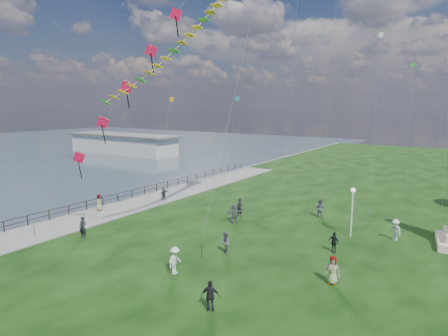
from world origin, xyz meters
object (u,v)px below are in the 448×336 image
Objects in this scene: person_0 at (83,227)px; person_11 at (234,213)px; pier_pavilion at (123,143)px; person_8 at (395,230)px; person_7 at (320,208)px; person_4 at (333,270)px; person_2 at (175,260)px; person_3 at (211,296)px; lamppost at (352,202)px; person_5 at (164,194)px; person_9 at (334,242)px; person_10 at (99,203)px; person_1 at (225,243)px; person_6 at (240,208)px.

person_0 is 12.76m from person_11.
pier_pavilion is 17.73× the size of person_8.
pier_pavilion reaches higher than person_8.
person_0 is at bearing 54.25° from person_7.
person_4 is at bearing 95.55° from person_11.
person_3 is at bearing -123.47° from person_2.
lamppost is at bearing 15.38° from person_0.
person_3 is at bearing 64.24° from person_11.
person_2 is 17.13m from person_7.
person_5 is (-21.85, 9.12, -0.08)m from person_4.
person_9 is at bearing -92.08° from lamppost.
person_7 is (-5.26, 12.67, 0.02)m from person_4.
lamppost is at bearing -84.93° from person_10.
person_1 is at bearing 166.51° from person_4.
person_4 is 14.53m from person_6.
person_0 is 12.74m from person_5.
person_3 is 1.09× the size of person_9.
person_11 reaches higher than person_8.
person_11 is at bearing -70.98° from person_6.
person_8 is 13.26m from person_11.
person_7 is at bearing 172.33° from person_11.
person_0 is 1.06× the size of person_10.
lamppost reaches higher than person_5.
person_4 reaches higher than person_1.
lamppost reaches higher than person_7.
person_5 is 0.96× the size of person_10.
person_5 is (-13.19, 13.24, -0.09)m from person_2.
person_5 is (-17.60, 15.52, -0.05)m from person_3.
person_0 is 1.02× the size of person_8.
person_3 is at bearing -145.18° from person_5.
person_0 is 1.00× the size of person_2.
person_1 is 9.16m from person_6.
person_3 is at bearing -124.34° from person_10.
pier_pavilion is at bearing -168.38° from person_8.
pier_pavilion is 17.10× the size of person_6.
person_10 is (-18.98, -10.32, -0.06)m from person_7.
person_9 is (7.18, 9.00, -0.11)m from person_2.
person_6 is (-3.03, 12.75, 0.01)m from person_2.
person_3 is 17.42m from person_8.
person_9 is at bearing 115.94° from person_11.
lamppost is 2.66× the size of person_9.
lamppost is at bearing -126.35° from person_3.
person_4 is 1.02× the size of person_8.
person_11 is (7.93, 10.00, 0.03)m from person_0.
person_3 is 0.96× the size of person_4.
person_8 is at bearing -23.85° from pier_pavilion.
lamppost is 10.90m from person_1.
person_0 reaches higher than person_10.
person_11 is at bearing 170.55° from person_1.
person_0 is 10.40m from person_2.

